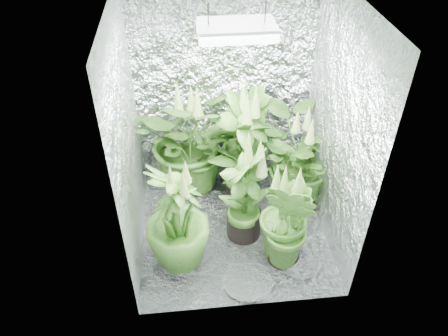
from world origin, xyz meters
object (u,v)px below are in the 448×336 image
plant_a (191,140)px  plant_f (245,196)px  grow_lamp (237,30)px  plant_e (298,162)px  plant_d (177,220)px  plant_b (242,152)px  plant_g (288,221)px  plant_c (243,140)px  circulation_fan (295,195)px

plant_a → plant_f: plant_a is taller
grow_lamp → plant_e: 1.53m
plant_f → plant_d: bearing=-157.3°
plant_d → plant_f: plant_d is taller
plant_d → plant_e: (1.10, 0.62, -0.00)m
plant_b → plant_g: plant_b is taller
plant_c → plant_g: bearing=-78.6°
plant_e → plant_g: bearing=-109.7°
grow_lamp → plant_f: size_ratio=0.50×
plant_g → circulation_fan: bearing=68.8°
plant_c → plant_a: bearing=-180.0°
plant_a → plant_e: 1.01m
plant_a → plant_f: bearing=-60.0°
plant_b → plant_e: (0.50, -0.08, -0.09)m
plant_c → plant_d: (-0.65, -0.95, -0.04)m
plant_a → plant_b: plant_b is taller
plant_b → plant_g: (0.25, -0.77, -0.12)m
plant_b → circulation_fan: 0.66m
plant_e → plant_f: bearing=-144.6°
plant_a → plant_b: (0.45, -0.25, 0.01)m
plant_a → plant_e: bearing=-18.9°
plant_c → circulation_fan: size_ratio=3.29×
plant_f → plant_g: (0.29, -0.31, -0.02)m
plant_c → circulation_fan: plant_c is taller
plant_a → plant_b: 0.52m
plant_b → plant_f: (-0.04, -0.46, -0.10)m
plant_d → circulation_fan: size_ratio=3.05×
plant_e → plant_c: bearing=144.3°
plant_e → plant_f: size_ratio=0.99×
plant_a → plant_d: (-0.15, -0.95, -0.08)m
plant_a → circulation_fan: bearing=-23.5°
grow_lamp → plant_a: 1.47m
plant_c → plant_f: 0.72m
plant_e → plant_b: bearing=171.4°
plant_f → circulation_fan: (0.53, 0.30, -0.31)m
plant_a → plant_c: size_ratio=1.12×
plant_e → plant_f: 0.66m
plant_c → plant_e: (0.45, -0.33, -0.04)m
plant_a → plant_c: 0.50m
plant_g → grow_lamp: bearing=134.6°
plant_b → plant_d: plant_b is taller
plant_f → circulation_fan: plant_f is taller
grow_lamp → plant_a: size_ratio=0.41×
plant_c → plant_d: bearing=-124.5°
plant_a → plant_f: 0.83m
plant_c → plant_f: size_ratio=1.08×
plant_a → plant_e: (0.95, -0.33, -0.08)m
grow_lamp → plant_e: size_ratio=0.50×
plant_e → circulation_fan: plant_e is taller
plant_g → circulation_fan: 0.72m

